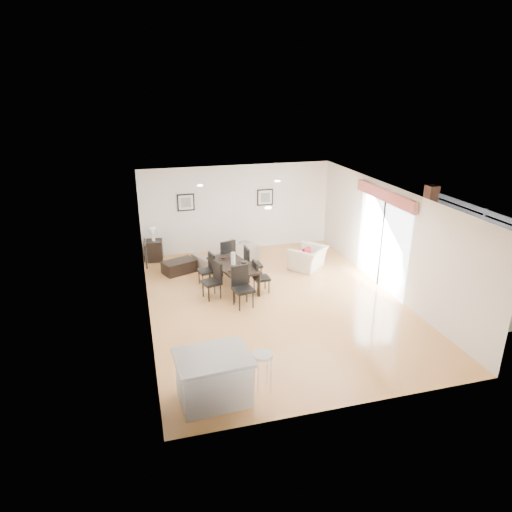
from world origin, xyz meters
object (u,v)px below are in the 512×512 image
object	(u,v)px
dining_chair_wnear	(214,278)
side_table	(154,250)
coffee_table	(179,267)
kitchen_island	(214,378)
bar_stool	(263,359)
dining_chair_head	(242,284)
armchair	(308,258)
dining_chair_enear	(259,275)
dining_table	(233,267)
dining_chair_efar	(250,262)
dining_chair_foot	(226,255)
dining_chair_wfar	(209,268)
sofa	(226,253)

from	to	relation	value
dining_chair_wnear	side_table	xyz separation A→B (m)	(-1.29, 2.98, -0.20)
coffee_table	kitchen_island	world-z (taller)	kitchen_island
bar_stool	dining_chair_head	bearing A→B (deg)	82.60
armchair	bar_stool	xyz separation A→B (m)	(-2.82, -5.07, 0.33)
dining_chair_enear	side_table	bearing A→B (deg)	36.35
kitchen_island	bar_stool	world-z (taller)	kitchen_island
side_table	bar_stool	bearing A→B (deg)	-78.43
armchair	bar_stool	world-z (taller)	bar_stool
dining_table	dining_chair_efar	world-z (taller)	dining_chair_efar
dining_chair_efar	dining_chair_foot	bearing A→B (deg)	40.64
dining_chair_efar	kitchen_island	distance (m)	5.05
coffee_table	side_table	world-z (taller)	side_table
dining_table	dining_chair_wfar	bearing A→B (deg)	130.48
coffee_table	dining_chair_wfar	bearing A→B (deg)	-77.81
armchair	coffee_table	bearing A→B (deg)	-52.18
armchair	dining_chair_wnear	size ratio (longest dim) A/B	1.06
dining_chair_enear	dining_chair_head	distance (m)	0.83
dining_chair_efar	coffee_table	size ratio (longest dim) A/B	1.07
dining_chair_wnear	kitchen_island	world-z (taller)	dining_chair_wnear
coffee_table	bar_stool	distance (m)	5.80
kitchen_island	bar_stool	size ratio (longest dim) A/B	1.71
sofa	coffee_table	distance (m)	1.51
dining_chair_wfar	bar_stool	xyz separation A→B (m)	(0.13, -4.71, 0.17)
coffee_table	sofa	bearing A→B (deg)	-5.53
side_table	bar_stool	world-z (taller)	bar_stool
dining_chair_wfar	coffee_table	distance (m)	1.26
side_table	kitchen_island	world-z (taller)	kitchen_island
dining_chair_wnear	dining_chair_wfar	xyz separation A→B (m)	(-0.00, 0.80, -0.04)
dining_chair_enear	dining_chair_foot	xyz separation A→B (m)	(-0.55, 1.40, 0.08)
armchair	dining_chair_foot	world-z (taller)	dining_chair_foot
side_table	bar_stool	size ratio (longest dim) A/B	0.83
sofa	armchair	bearing A→B (deg)	130.39
dining_chair_wnear	side_table	bearing A→B (deg)	-172.98
dining_chair_wnear	kitchen_island	size ratio (longest dim) A/B	0.72
sofa	dining_chair_enear	bearing A→B (deg)	75.84
dining_table	armchair	bearing A→B (deg)	4.87
dining_chair_wfar	dining_chair_enear	world-z (taller)	dining_chair_wfar
dining_chair_wnear	coffee_table	size ratio (longest dim) A/B	1.04
dining_table	dining_chair_foot	size ratio (longest dim) A/B	1.75
dining_chair_wnear	coffee_table	bearing A→B (deg)	-175.81
dining_chair_wfar	dining_table	bearing A→B (deg)	43.03
sofa	dining_table	size ratio (longest dim) A/B	1.13
dining_chair_wnear	dining_chair_head	size ratio (longest dim) A/B	0.93
sofa	bar_stool	xyz separation A→B (m)	(-0.64, -6.14, 0.36)
dining_table	bar_stool	size ratio (longest dim) A/B	2.32
dining_chair_efar	bar_stool	xyz separation A→B (m)	(-1.01, -4.69, 0.12)
dining_table	dining_chair_head	world-z (taller)	dining_chair_head
sofa	dining_chair_wnear	size ratio (longest dim) A/B	2.14
dining_chair_wnear	dining_chair_head	world-z (taller)	dining_chair_head
bar_stool	dining_chair_foot	bearing A→B (deg)	84.92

